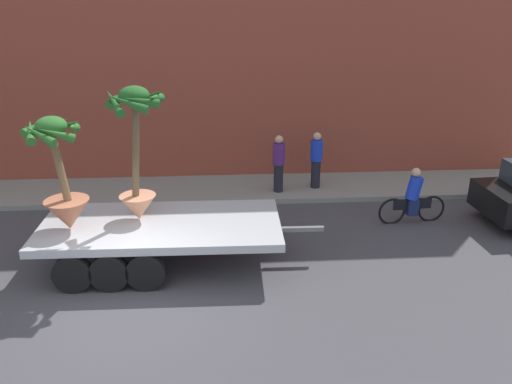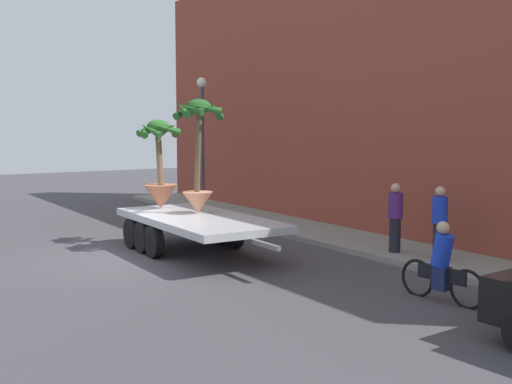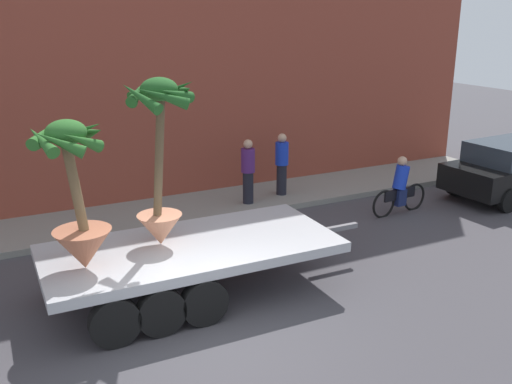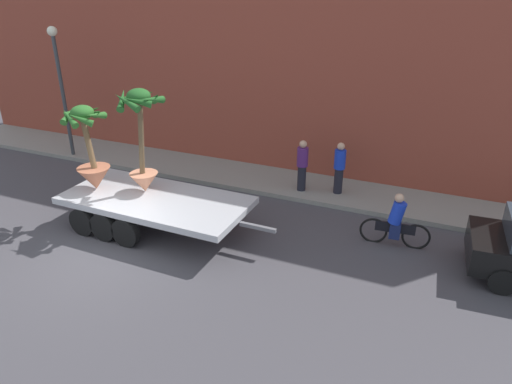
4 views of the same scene
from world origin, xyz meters
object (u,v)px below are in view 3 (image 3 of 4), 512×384
Objects in this scene: flatbed_trailer at (179,257)px; potted_palm_middle at (160,161)px; cyclist at (400,188)px; pedestrian_near_gate at (248,170)px; potted_palm_rear at (77,206)px; pedestrian_far_left at (282,163)px.

flatbed_trailer is 1.79m from potted_palm_middle.
pedestrian_near_gate is at bearing 147.56° from cyclist.
cyclist is at bearing 14.90° from flatbed_trailer.
cyclist is at bearing 12.77° from potted_palm_middle.
potted_palm_rear is at bearing -165.22° from potted_palm_middle.
flatbed_trailer is 3.66× the size of pedestrian_far_left.
cyclist is at bearing -47.77° from pedestrian_far_left.
cyclist is 1.07× the size of pedestrian_far_left.
potted_palm_middle reaches higher than pedestrian_near_gate.
cyclist is 1.07× the size of pedestrian_near_gate.
flatbed_trailer is 6.79m from cyclist.
potted_palm_middle reaches higher than pedestrian_far_left.
pedestrian_near_gate is 1.00× the size of pedestrian_far_left.
potted_palm_middle is 1.73× the size of pedestrian_far_left.
potted_palm_rear is at bearing -144.90° from pedestrian_far_left.
potted_palm_middle is at bearing -133.56° from pedestrian_near_gate.
pedestrian_far_left is at bearing 35.10° from potted_palm_rear.
cyclist is (6.57, 1.75, -0.09)m from flatbed_trailer.
potted_palm_middle is at bearing -139.77° from pedestrian_far_left.
pedestrian_near_gate is 1.19m from pedestrian_far_left.
potted_palm_rear is 8.60m from cyclist.
potted_palm_middle is at bearing 14.78° from potted_palm_rear.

